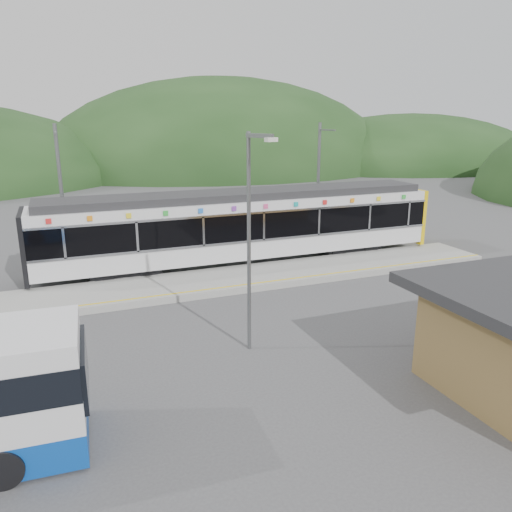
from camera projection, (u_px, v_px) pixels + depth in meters
name	position (u px, v px, depth m)	size (l,w,h in m)	color
ground	(264.00, 307.00, 19.81)	(120.00, 120.00, 0.00)	#4C4C4F
hills	(332.00, 258.00, 26.76)	(146.00, 149.00, 26.00)	#1E3D19
platform	(236.00, 279.00, 22.72)	(26.00, 3.20, 0.30)	#9E9E99
yellow_line	(246.00, 284.00, 21.52)	(26.00, 0.10, 0.01)	yellow
train	(244.00, 224.00, 25.12)	(20.44, 3.01, 3.74)	black
catenary_mast_west	(62.00, 195.00, 23.99)	(0.18, 1.80, 7.00)	slate
catenary_mast_east	(318.00, 182.00, 29.00)	(0.18, 1.80, 7.00)	slate
lamp_post	(250.00, 227.00, 15.01)	(0.43, 1.22, 6.86)	slate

